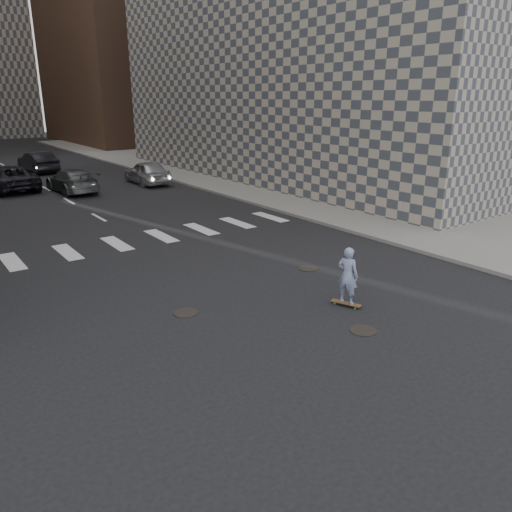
{
  "coord_description": "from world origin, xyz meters",
  "views": [
    {
      "loc": [
        -7.96,
        -10.35,
        5.83
      ],
      "look_at": [
        0.3,
        1.01,
        1.3
      ],
      "focal_mm": 35.0,
      "sensor_mm": 36.0,
      "label": 1
    }
  ],
  "objects": [
    {
      "name": "building_right",
      "position": [
        18.49,
        18.49,
        10.98
      ],
      "size": [
        15.0,
        33.0,
        22.0
      ],
      "color": "#ADA08E",
      "rests_on": "ground"
    },
    {
      "name": "manhole_b",
      "position": [
        -2.0,
        1.2,
        0.01
      ],
      "size": [
        0.7,
        0.7,
        0.02
      ],
      "primitive_type": "cylinder",
      "color": "black",
      "rests_on": "ground"
    },
    {
      "name": "sidewalk_right",
      "position": [
        14.5,
        20.0,
        0.07
      ],
      "size": [
        13.0,
        80.0,
        0.15
      ],
      "primitive_type": "cube",
      "color": "gray",
      "rests_on": "ground"
    },
    {
      "name": "manhole_c",
      "position": [
        3.3,
        2.0,
        0.01
      ],
      "size": [
        0.7,
        0.7,
        0.02
      ],
      "primitive_type": "cylinder",
      "color": "black",
      "rests_on": "ground"
    },
    {
      "name": "ground",
      "position": [
        0.0,
        0.0,
        0.0
      ],
      "size": [
        160.0,
        160.0,
        0.0
      ],
      "primitive_type": "plane",
      "color": "black",
      "rests_on": "ground"
    },
    {
      "name": "manhole_a",
      "position": [
        1.2,
        -2.5,
        0.01
      ],
      "size": [
        0.7,
        0.7,
        0.02
      ],
      "primitive_type": "cylinder",
      "color": "black",
      "rests_on": "ground"
    },
    {
      "name": "skateboarder",
      "position": [
        2.01,
        -1.09,
        0.93
      ],
      "size": [
        0.6,
        0.91,
        1.78
      ],
      "rotation": [
        0.0,
        0.0,
        0.37
      ],
      "color": "brown",
      "rests_on": "ground"
    },
    {
      "name": "traffic_car_d",
      "position": [
        6.17,
        21.83,
        0.8
      ],
      "size": [
        1.95,
        4.7,
        1.59
      ],
      "primitive_type": "imported",
      "rotation": [
        0.0,
        0.0,
        3.13
      ],
      "color": "silver",
      "rests_on": "ground"
    },
    {
      "name": "traffic_car_b",
      "position": [
        1.07,
        21.73,
        0.73
      ],
      "size": [
        2.29,
        5.15,
        1.47
      ],
      "primitive_type": "imported",
      "rotation": [
        0.0,
        0.0,
        3.19
      ],
      "color": "#53565A",
      "rests_on": "ground"
    },
    {
      "name": "traffic_car_c",
      "position": [
        -2.09,
        24.73,
        0.79
      ],
      "size": [
        3.16,
        5.92,
        1.58
      ],
      "primitive_type": "imported",
      "rotation": [
        0.0,
        0.0,
        3.24
      ],
      "color": "black",
      "rests_on": "ground"
    },
    {
      "name": "traffic_car_e",
      "position": [
        1.49,
        32.0,
        0.81
      ],
      "size": [
        2.18,
        5.03,
        1.61
      ],
      "primitive_type": "imported",
      "rotation": [
        0.0,
        0.0,
        3.24
      ],
      "color": "black",
      "rests_on": "ground"
    }
  ]
}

